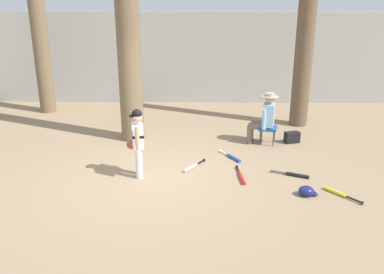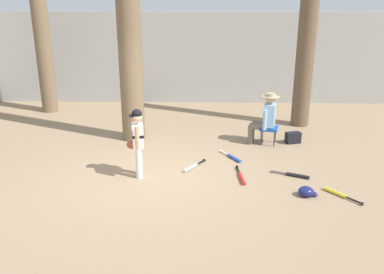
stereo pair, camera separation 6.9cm
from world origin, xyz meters
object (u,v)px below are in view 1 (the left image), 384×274
(bat_aluminum_silver, at_px, (192,167))
(batting_helmet_navy, at_px, (306,191))
(tree_behind_spectator, at_px, (307,23))
(seated_spectator, at_px, (264,117))
(tree_far_left, at_px, (38,24))
(young_ballplayer, at_px, (137,139))
(folding_stool, at_px, (268,129))
(bat_blue_youth, at_px, (232,157))
(tree_near_player, at_px, (128,40))
(handbag_beside_stool, at_px, (292,137))
(bat_red_barrel, at_px, (241,177))
(bat_black_composite, at_px, (294,175))
(bat_yellow_trainer, at_px, (338,193))

(bat_aluminum_silver, height_order, batting_helmet_navy, batting_helmet_navy)
(tree_behind_spectator, distance_m, batting_helmet_navy, 5.00)
(seated_spectator, height_order, tree_far_left, tree_far_left)
(batting_helmet_navy, bearing_deg, young_ballplayer, 165.51)
(folding_stool, bearing_deg, batting_helmet_navy, -84.95)
(young_ballplayer, bearing_deg, bat_aluminum_silver, 20.24)
(bat_blue_youth, relative_size, batting_helmet_navy, 2.07)
(tree_near_player, height_order, handbag_beside_stool, tree_near_player)
(tree_behind_spectator, distance_m, seated_spectator, 2.79)
(bat_red_barrel, bearing_deg, bat_black_composite, 6.40)
(tree_far_left, bearing_deg, tree_near_player, -40.31)
(tree_near_player, bearing_deg, bat_yellow_trainer, -36.39)
(bat_red_barrel, relative_size, batting_helmet_navy, 2.51)
(seated_spectator, height_order, bat_aluminum_silver, seated_spectator)
(handbag_beside_stool, height_order, bat_black_composite, handbag_beside_stool)
(young_ballplayer, distance_m, folding_stool, 3.33)
(seated_spectator, height_order, batting_helmet_navy, seated_spectator)
(tree_behind_spectator, distance_m, folding_stool, 2.97)
(bat_aluminum_silver, xyz_separation_m, bat_black_composite, (1.94, -0.35, 0.00))
(tree_far_left, distance_m, batting_helmet_navy, 8.75)
(tree_near_player, xyz_separation_m, young_ballplayer, (0.45, -2.18, -1.59))
(young_ballplayer, relative_size, tree_far_left, 0.23)
(tree_behind_spectator, height_order, bat_aluminum_silver, tree_behind_spectator)
(folding_stool, relative_size, bat_blue_youth, 0.75)
(tree_far_left, relative_size, bat_yellow_trainer, 9.41)
(tree_far_left, bearing_deg, bat_black_composite, -36.34)
(bat_blue_youth, relative_size, bat_aluminum_silver, 1.04)
(tree_behind_spectator, bearing_deg, bat_yellow_trainer, -94.14)
(handbag_beside_stool, height_order, bat_yellow_trainer, handbag_beside_stool)
(bat_aluminum_silver, distance_m, bat_black_composite, 1.97)
(tree_behind_spectator, height_order, tree_far_left, tree_behind_spectator)
(young_ballplayer, relative_size, bat_blue_youth, 1.99)
(folding_stool, xyz_separation_m, bat_aluminum_silver, (-1.73, -1.51, -0.33))
(bat_red_barrel, bearing_deg, seated_spectator, 70.47)
(folding_stool, relative_size, batting_helmet_navy, 1.55)
(tree_behind_spectator, relative_size, bat_black_composite, 8.98)
(bat_blue_youth, distance_m, bat_aluminum_silver, 1.00)
(bat_blue_youth, xyz_separation_m, bat_aluminum_silver, (-0.84, -0.54, 0.00))
(handbag_beside_stool, bearing_deg, batting_helmet_navy, -97.50)
(folding_stool, xyz_separation_m, bat_blue_youth, (-0.89, -0.97, -0.33))
(folding_stool, xyz_separation_m, handbag_beside_stool, (0.59, 0.08, -0.23))
(seated_spectator, bearing_deg, bat_red_barrel, -109.53)
(tree_near_player, xyz_separation_m, bat_blue_youth, (2.28, -1.27, -2.30))
(young_ballplayer, bearing_deg, batting_helmet_navy, -14.49)
(tree_near_player, bearing_deg, handbag_beside_stool, -3.52)
(seated_spectator, distance_m, bat_aluminum_silver, 2.32)
(tree_near_player, relative_size, young_ballplayer, 4.25)
(tree_far_left, bearing_deg, folding_stool, -24.69)
(seated_spectator, bearing_deg, handbag_beside_stool, 4.16)
(seated_spectator, xyz_separation_m, bat_black_composite, (0.31, -1.88, -0.61))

